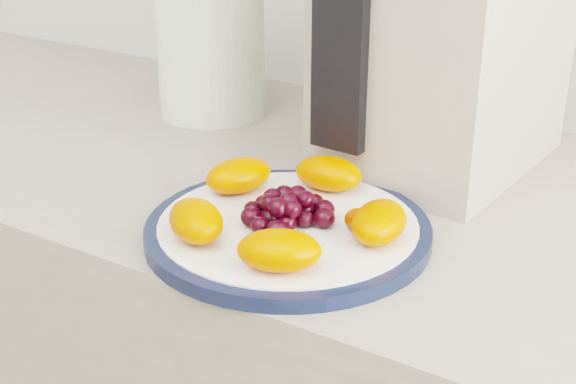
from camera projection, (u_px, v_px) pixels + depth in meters
The scene contains 6 objects.
plate_rim at pixel (288, 231), 0.80m from camera, with size 0.29×0.29×0.01m, color #111A34.
plate_face at pixel (288, 230), 0.80m from camera, with size 0.26×0.26×0.02m, color white.
canister at pixel (211, 51), 1.13m from camera, with size 0.15×0.15×0.18m, color #3D741D.
appliance_body at pixel (450, 14), 0.92m from camera, with size 0.21×0.29×0.36m, color #A49C8D.
appliance_panel at pixel (342, 27), 0.84m from camera, with size 0.06×0.02×0.27m, color black.
fruit_plate at pixel (288, 207), 0.79m from camera, with size 0.25×0.24×0.04m.
Camera 1 is at (0.46, 0.42, 1.27)m, focal length 50.00 mm.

